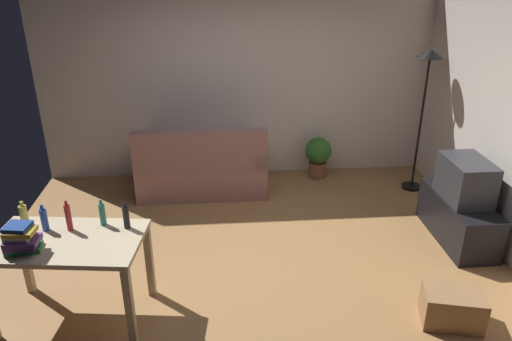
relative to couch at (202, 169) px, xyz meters
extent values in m
cube|color=#9E7042|center=(0.51, -1.59, -0.32)|extent=(5.20, 4.40, 0.02)
cube|color=silver|center=(0.51, 0.61, 1.04)|extent=(5.20, 0.10, 2.70)
cube|color=#996B66|center=(0.00, 0.06, -0.11)|extent=(1.62, 0.84, 0.40)
cube|color=#8C625D|center=(0.00, -0.28, 0.35)|extent=(1.62, 0.16, 0.52)
cube|color=#926661|center=(0.73, 0.06, 0.20)|extent=(0.16, 0.84, 0.22)
cube|color=#926661|center=(-0.73, 0.06, 0.20)|extent=(0.16, 0.84, 0.22)
cube|color=black|center=(2.76, -1.38, -0.07)|extent=(0.44, 1.10, 0.48)
cube|color=#2D2D33|center=(2.76, -1.38, 0.39)|extent=(0.40, 0.60, 0.44)
cube|color=black|center=(2.96, -1.38, 0.39)|extent=(0.01, 0.52, 0.36)
cylinder|color=black|center=(2.76, -0.13, -0.29)|extent=(0.26, 0.26, 0.03)
cylinder|color=black|center=(2.76, -0.13, 0.56)|extent=(0.03, 0.03, 1.68)
cone|color=black|center=(2.76, -0.13, 1.45)|extent=(0.32, 0.32, 0.10)
cube|color=#C6B28E|center=(-1.01, -2.32, 0.43)|extent=(1.28, 0.84, 0.04)
cube|color=tan|center=(-0.49, -2.70, 0.05)|extent=(0.07, 0.07, 0.72)
cube|color=tan|center=(-1.53, -1.95, 0.05)|extent=(0.07, 0.07, 0.72)
cube|color=tan|center=(-0.42, -2.09, 0.05)|extent=(0.07, 0.07, 0.72)
cylinder|color=brown|center=(1.57, 0.31, -0.20)|extent=(0.24, 0.24, 0.22)
sphere|color=#2D6B28|center=(1.57, 0.31, 0.08)|extent=(0.36, 0.36, 0.36)
cube|color=olive|center=(2.12, -2.65, -0.16)|extent=(0.55, 0.45, 0.30)
cylinder|color=#BCB24C|center=(-1.42, -2.04, 0.53)|extent=(0.06, 0.06, 0.16)
cylinder|color=#BCB24C|center=(-1.42, -2.04, 0.63)|extent=(0.03, 0.03, 0.04)
cylinder|color=#2347A3|center=(-1.21, -2.17, 0.55)|extent=(0.06, 0.06, 0.19)
cylinder|color=#2347A3|center=(-1.21, -2.17, 0.66)|extent=(0.03, 0.03, 0.04)
cylinder|color=#AD2323|center=(-1.01, -2.18, 0.57)|extent=(0.05, 0.05, 0.23)
cylinder|color=#AD2323|center=(-1.01, -2.18, 0.70)|extent=(0.02, 0.02, 0.04)
cylinder|color=teal|center=(-0.75, -2.12, 0.55)|extent=(0.05, 0.05, 0.19)
cylinder|color=teal|center=(-0.75, -2.12, 0.67)|extent=(0.02, 0.02, 0.04)
cylinder|color=black|center=(-0.55, -2.18, 0.55)|extent=(0.05, 0.05, 0.20)
cylinder|color=black|center=(-0.55, -2.18, 0.67)|extent=(0.02, 0.02, 0.04)
cube|color=#236B33|center=(-1.28, -2.46, 0.47)|extent=(0.28, 0.20, 0.04)
cube|color=#593372|center=(-1.29, -2.48, 0.51)|extent=(0.23, 0.15, 0.04)
cube|color=#593372|center=(-1.27, -2.48, 0.55)|extent=(0.25, 0.18, 0.04)
cube|color=beige|center=(-1.29, -2.46, 0.59)|extent=(0.19, 0.19, 0.04)
cube|color=#B7932D|center=(-1.27, -2.48, 0.63)|extent=(0.23, 0.17, 0.04)
cube|color=navy|center=(-1.30, -2.46, 0.66)|extent=(0.20, 0.19, 0.03)
camera|label=1|loc=(0.23, -5.72, 2.52)|focal=34.00mm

